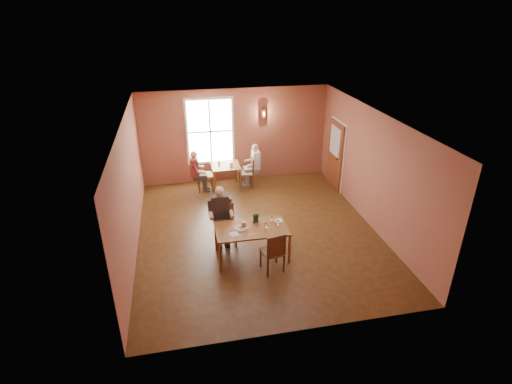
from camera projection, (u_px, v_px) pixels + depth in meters
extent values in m
cube|color=brown|center=(258.00, 232.00, 10.32)|extent=(6.00, 7.00, 0.01)
cube|color=brown|center=(235.00, 136.00, 12.76)|extent=(6.00, 0.04, 3.00)
cube|color=brown|center=(301.00, 263.00, 6.58)|extent=(6.00, 0.04, 3.00)
cube|color=brown|center=(130.00, 189.00, 9.12)|extent=(0.04, 7.00, 3.00)
cube|color=brown|center=(372.00, 169.00, 10.21)|extent=(0.04, 7.00, 3.00)
cube|color=white|center=(258.00, 118.00, 9.02)|extent=(6.00, 7.00, 0.04)
cube|color=white|center=(210.00, 132.00, 12.48)|extent=(1.36, 0.10, 1.96)
cube|color=maroon|center=(335.00, 155.00, 12.43)|extent=(0.12, 1.04, 2.10)
cylinder|color=brown|center=(264.00, 113.00, 12.53)|extent=(0.16, 0.16, 0.28)
cylinder|color=white|center=(241.00, 228.00, 8.97)|extent=(0.36, 0.36, 0.04)
cube|color=tan|center=(244.00, 225.00, 9.00)|extent=(0.11, 0.11, 0.12)
cube|color=#1C3824|center=(256.00, 218.00, 9.19)|extent=(0.13, 0.09, 0.20)
cube|color=silver|center=(252.00, 234.00, 8.75)|extent=(0.21, 0.03, 0.00)
cube|color=white|center=(234.00, 234.00, 8.76)|extent=(0.23, 0.23, 0.01)
cylinder|color=silver|center=(278.00, 221.00, 9.29)|extent=(0.21, 0.21, 0.01)
imported|color=white|center=(231.00, 165.00, 12.31)|extent=(0.16, 0.16, 0.09)
imported|color=white|center=(219.00, 163.00, 12.45)|extent=(0.11, 0.11, 0.09)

